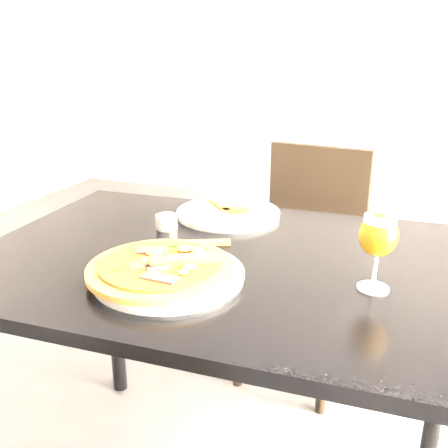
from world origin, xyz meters
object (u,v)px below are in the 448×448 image
at_px(pizza, 161,267).
at_px(beer_glass, 379,236).
at_px(dining_table, 230,291).
at_px(chair_far, 304,255).

distance_m(pizza, beer_glass, 0.44).
height_order(dining_table, chair_far, chair_far).
bearing_deg(dining_table, beer_glass, -11.59).
bearing_deg(pizza, dining_table, 61.09).
height_order(pizza, beer_glass, beer_glass).
relative_size(dining_table, chair_far, 1.44).
bearing_deg(chair_far, pizza, -91.77).
xyz_separation_m(pizza, beer_glass, (0.42, 0.12, 0.09)).
height_order(dining_table, pizza, pizza).
bearing_deg(beer_glass, chair_far, 112.10).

